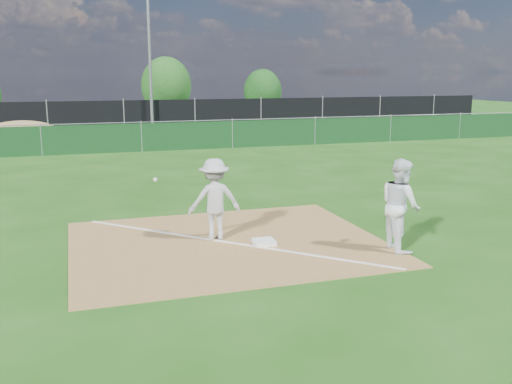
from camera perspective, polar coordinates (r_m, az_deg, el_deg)
ground at (r=19.93m, az=-9.61°, el=2.15°), size 90.00×90.00×0.00m
infield_dirt at (r=11.31m, az=-2.86°, el=-5.10°), size 6.00×5.00×0.02m
foul_line at (r=11.31m, az=-2.86°, el=-5.03°), size 5.01×5.01×0.01m
green_fence at (r=24.76m, az=-11.37°, el=5.36°), size 44.00×0.05×1.20m
dirt_mound at (r=28.18m, az=-22.42°, el=5.43°), size 3.38×2.60×1.17m
black_fence at (r=32.66m, az=-13.06°, el=7.34°), size 46.00×0.04×1.80m
parking_lot at (r=37.70m, az=-13.67°, el=6.51°), size 46.00×9.00×0.01m
light_pole at (r=32.45m, az=-10.57°, el=12.90°), size 0.16×0.16×8.00m
first_base at (r=11.17m, az=0.79°, el=-5.02°), size 0.43×0.43×0.09m
play_at_first at (r=11.36m, az=-4.18°, el=-0.73°), size 1.76×0.62×1.63m
runner at (r=11.02m, az=14.24°, el=-1.25°), size 0.71×0.89×1.76m
car_left at (r=36.34m, az=-22.66°, el=7.01°), size 4.97×2.99×1.58m
car_mid at (r=36.45m, az=-14.47°, el=7.40°), size 4.30×1.74×1.39m
car_right at (r=37.58m, az=-4.48°, el=7.82°), size 4.96×3.20×1.34m
tree_mid at (r=44.64m, az=-8.97°, el=10.46°), size 3.79×3.79×4.50m
tree_right at (r=46.26m, az=0.67°, el=10.06°), size 3.02×3.02×3.59m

